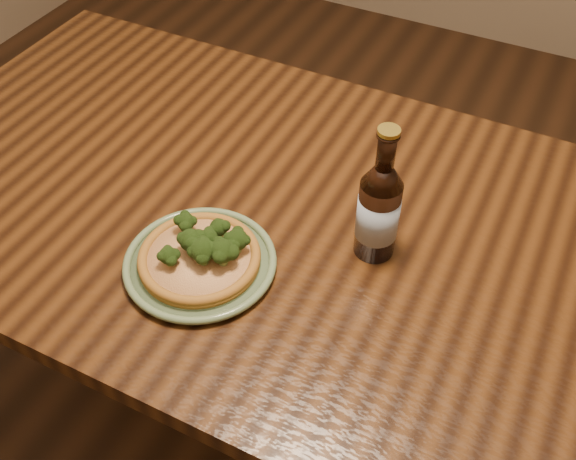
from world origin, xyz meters
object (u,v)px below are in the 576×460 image
at_px(table, 272,240).
at_px(pizza, 201,255).
at_px(beer_bottle, 379,209).
at_px(plate, 200,263).

distance_m(table, pizza, 0.23).
height_order(pizza, beer_bottle, beer_bottle).
bearing_deg(plate, beer_bottle, 34.37).
relative_size(table, pizza, 7.62).
relative_size(table, plate, 6.06).
relative_size(table, beer_bottle, 6.07).
relative_size(pizza, beer_bottle, 0.80).
height_order(plate, beer_bottle, beer_bottle).
bearing_deg(table, pizza, -101.14).
bearing_deg(pizza, beer_bottle, 34.26).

